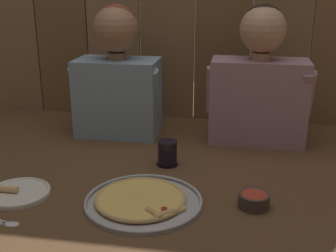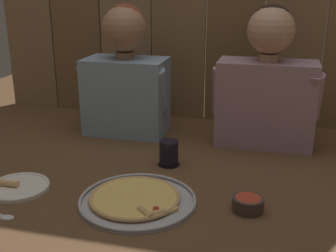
# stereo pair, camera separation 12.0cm
# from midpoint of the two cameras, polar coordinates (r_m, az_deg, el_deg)

# --- Properties ---
(ground_plane) EXTENTS (3.20, 3.20, 0.00)m
(ground_plane) POSITION_cam_midpoint_polar(r_m,az_deg,el_deg) (1.52, -2.34, -7.69)
(ground_plane) COLOR brown
(pizza_tray) EXTENTS (0.38, 0.38, 0.03)m
(pizza_tray) POSITION_cam_midpoint_polar(r_m,az_deg,el_deg) (1.40, -5.85, -9.80)
(pizza_tray) COLOR #B2B2B7
(pizza_tray) RESTS_ON ground
(dinner_plate) EXTENTS (0.21, 0.21, 0.03)m
(dinner_plate) POSITION_cam_midpoint_polar(r_m,az_deg,el_deg) (1.55, -21.42, -8.25)
(dinner_plate) COLOR white
(dinner_plate) RESTS_ON ground
(drinking_glass) EXTENTS (0.09, 0.09, 0.10)m
(drinking_glass) POSITION_cam_midpoint_polar(r_m,az_deg,el_deg) (1.66, -2.16, -3.65)
(drinking_glass) COLOR black
(drinking_glass) RESTS_ON ground
(dipping_bowl) EXTENTS (0.10, 0.10, 0.04)m
(dipping_bowl) POSITION_cam_midpoint_polar(r_m,az_deg,el_deg) (1.38, 8.84, -9.66)
(dipping_bowl) COLOR #3D332D
(dipping_bowl) RESTS_ON ground
(table_spoon) EXTENTS (0.14, 0.03, 0.01)m
(table_spoon) POSITION_cam_midpoint_polar(r_m,az_deg,el_deg) (1.40, -23.22, -11.74)
(table_spoon) COLOR silver
(table_spoon) RESTS_ON ground
(diner_left) EXTENTS (0.40, 0.22, 0.58)m
(diner_left) POSITION_cam_midpoint_polar(r_m,az_deg,el_deg) (1.96, -8.50, 6.68)
(diner_left) COLOR #849EB7
(diner_left) RESTS_ON ground
(diner_right) EXTENTS (0.44, 0.21, 0.59)m
(diner_right) POSITION_cam_midpoint_polar(r_m,az_deg,el_deg) (1.86, 10.20, 5.95)
(diner_right) COLOR gray
(diner_right) RESTS_ON ground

